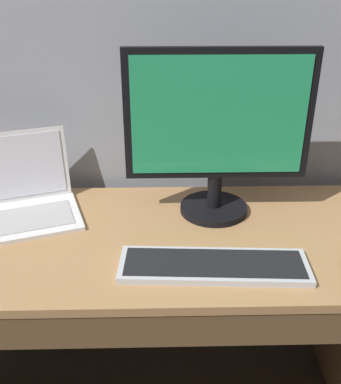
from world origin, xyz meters
TOP-DOWN VIEW (x-y plane):
  - desk at (0.00, -0.01)m, footprint 1.54×0.63m
  - laptop_white at (-0.35, 0.13)m, footprint 0.38×0.36m
  - external_monitor at (0.23, 0.13)m, footprint 0.54×0.21m
  - wired_keyboard at (0.20, -0.17)m, footprint 0.49×0.17m

SIDE VIEW (x-z plane):
  - desk at x=0.00m, z-range 0.13..0.91m
  - wired_keyboard at x=0.20m, z-range 0.78..0.80m
  - laptop_white at x=-0.35m, z-range 0.71..0.95m
  - external_monitor at x=0.23m, z-range 0.79..1.30m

